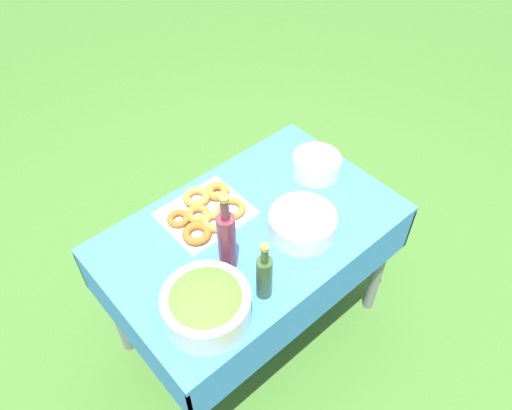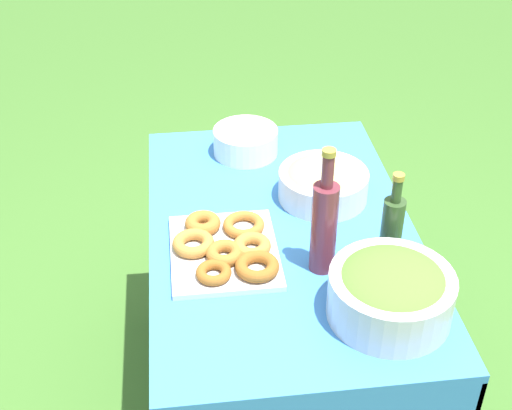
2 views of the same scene
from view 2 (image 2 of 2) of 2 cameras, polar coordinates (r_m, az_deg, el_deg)
ground_plane at (r=2.48m, az=1.73°, el=-15.63°), size 14.00×14.00×0.00m
picnic_table at (r=2.04m, az=2.03°, el=-4.48°), size 1.15×0.73×0.74m
salad_bowl at (r=1.69m, az=10.75°, el=-6.79°), size 0.29×0.29×0.14m
pasta_bowl at (r=2.07m, az=5.41°, el=1.85°), size 0.26×0.26×0.11m
donut_platter at (r=1.86m, az=-2.41°, el=-3.45°), size 0.34×0.29×0.05m
plate_stack at (r=2.28m, az=-0.84°, el=5.10°), size 0.21×0.21×0.08m
olive_oil_bottle at (r=1.83m, az=10.81°, el=-1.75°), size 0.06×0.06×0.26m
wine_bottle at (r=1.76m, az=5.48°, el=-1.52°), size 0.07×0.07×0.35m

